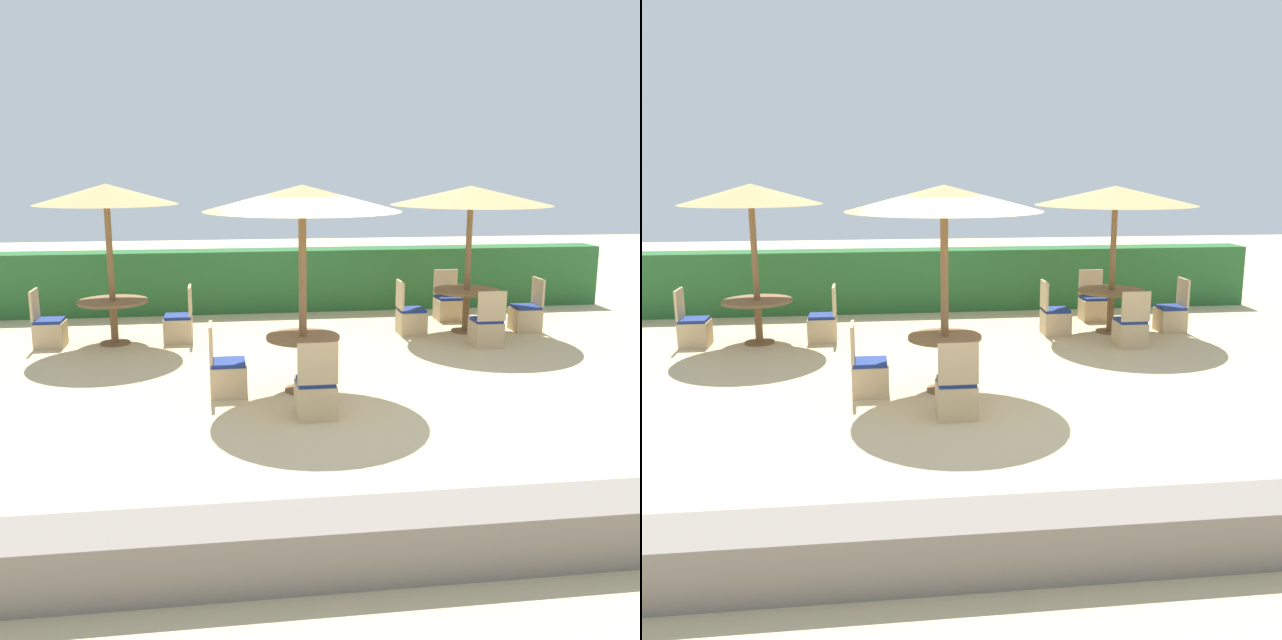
% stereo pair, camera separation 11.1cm
% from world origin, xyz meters
% --- Properties ---
extents(ground_plane, '(40.00, 40.00, 0.00)m').
position_xyz_m(ground_plane, '(0.00, 0.00, 0.00)').
color(ground_plane, '#D1BA8C').
extents(hedge_row, '(13.00, 0.70, 1.22)m').
position_xyz_m(hedge_row, '(0.00, 5.82, 0.61)').
color(hedge_row, '#28602D').
rests_on(hedge_row, ground_plane).
extents(stone_border, '(10.00, 0.56, 0.45)m').
position_xyz_m(stone_border, '(0.00, -3.76, 0.22)').
color(stone_border, slate).
rests_on(stone_border, ground_plane).
extents(parasol_center, '(2.46, 2.46, 2.63)m').
position_xyz_m(parasol_center, '(-0.24, 0.46, 2.45)').
color(parasol_center, brown).
rests_on(parasol_center, ground_plane).
extents(round_table_center, '(0.94, 0.94, 0.73)m').
position_xyz_m(round_table_center, '(-0.24, 0.46, 0.55)').
color(round_table_center, brown).
rests_on(round_table_center, ground_plane).
extents(patio_chair_center_west, '(0.46, 0.46, 0.93)m').
position_xyz_m(patio_chair_center_west, '(-1.21, 0.42, 0.26)').
color(patio_chair_center_west, tan).
rests_on(patio_chair_center_west, ground_plane).
extents(patio_chair_center_south, '(0.46, 0.46, 0.93)m').
position_xyz_m(patio_chair_center_south, '(-0.21, -0.54, 0.26)').
color(patio_chair_center_south, tan).
rests_on(patio_chair_center_south, ground_plane).
extents(parasol_back_left, '(2.24, 2.24, 2.58)m').
position_xyz_m(parasol_back_left, '(-3.02, 3.34, 2.40)').
color(parasol_back_left, brown).
rests_on(parasol_back_left, ground_plane).
extents(round_table_back_left, '(1.12, 1.12, 0.73)m').
position_xyz_m(round_table_back_left, '(-3.02, 3.34, 0.58)').
color(round_table_back_left, brown).
rests_on(round_table_back_left, ground_plane).
extents(patio_chair_back_left_west, '(0.46, 0.46, 0.93)m').
position_xyz_m(patio_chair_back_left_west, '(-4.04, 3.31, 0.26)').
color(patio_chair_back_left_west, tan).
rests_on(patio_chair_back_left_west, ground_plane).
extents(patio_chair_back_left_east, '(0.46, 0.46, 0.93)m').
position_xyz_m(patio_chair_back_left_east, '(-1.98, 3.36, 0.26)').
color(patio_chair_back_left_east, tan).
rests_on(patio_chair_back_left_east, ground_plane).
extents(parasol_back_right, '(2.73, 2.73, 2.52)m').
position_xyz_m(parasol_back_right, '(2.96, 3.42, 2.35)').
color(parasol_back_right, brown).
rests_on(parasol_back_right, ground_plane).
extents(round_table_back_right, '(1.14, 1.14, 0.75)m').
position_xyz_m(round_table_back_right, '(2.96, 3.42, 0.60)').
color(round_table_back_right, brown).
rests_on(round_table_back_right, ground_plane).
extents(patio_chair_back_right_north, '(0.46, 0.46, 0.93)m').
position_xyz_m(patio_chair_back_right_north, '(2.96, 4.43, 0.26)').
color(patio_chair_back_right_north, tan).
rests_on(patio_chair_back_right_north, ground_plane).
extents(patio_chair_back_right_east, '(0.46, 0.46, 0.93)m').
position_xyz_m(patio_chair_back_right_east, '(4.05, 3.37, 0.26)').
color(patio_chair_back_right_east, tan).
rests_on(patio_chair_back_right_east, ground_plane).
extents(patio_chair_back_right_south, '(0.46, 0.46, 0.93)m').
position_xyz_m(patio_chair_back_right_south, '(2.96, 2.40, 0.26)').
color(patio_chair_back_right_south, tan).
rests_on(patio_chair_back_right_south, ground_plane).
extents(patio_chair_back_right_west, '(0.46, 0.46, 0.93)m').
position_xyz_m(patio_chair_back_right_west, '(1.96, 3.39, 0.26)').
color(patio_chair_back_right_west, tan).
rests_on(patio_chair_back_right_west, ground_plane).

